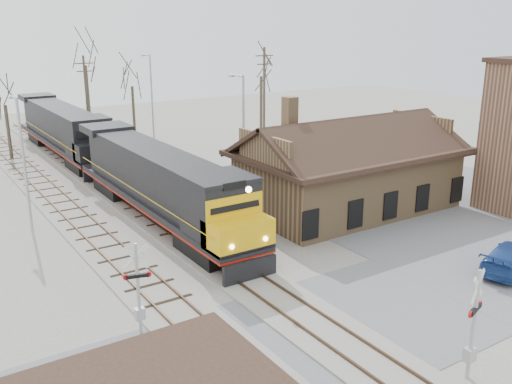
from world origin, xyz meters
TOP-DOWN VIEW (x-y plane):
  - ground at (0.00, 0.00)m, footprint 140.00×140.00m
  - road at (0.00, 0.00)m, footprint 60.00×9.00m
  - parking_lot at (18.00, 4.00)m, footprint 22.00×26.00m
  - track_main at (0.00, 15.00)m, footprint 3.40×90.00m
  - track_siding at (-4.50, 15.00)m, footprint 3.40×90.00m
  - depot at (11.99, 12.00)m, footprint 15.20×9.31m
  - locomotive_lead at (0.00, 16.24)m, footprint 3.31×22.16m
  - locomotive_trailing at (0.00, 38.67)m, footprint 3.31×22.16m
  - crossbuck_near at (2.35, -5.33)m, footprint 1.20×0.46m
  - crossbuck_far at (-6.51, 4.21)m, footprint 1.14×0.38m
  - streetlight_a at (-7.42, 20.06)m, footprint 0.25×2.04m
  - streetlight_b at (7.92, 19.23)m, footprint 0.25×2.04m
  - streetlight_c at (7.28, 34.52)m, footprint 0.25×2.04m
  - utility_pole_b at (3.82, 43.45)m, footprint 2.00×0.24m
  - utility_pole_c at (17.35, 30.36)m, footprint 2.00×0.24m
  - tree_b at (-4.68, 40.43)m, footprint 3.43×3.43m
  - tree_c at (5.54, 48.56)m, footprint 5.21×5.21m
  - tree_d at (9.03, 43.85)m, footprint 3.81×3.81m
  - tree_e at (20.94, 36.26)m, footprint 4.52×4.52m

SIDE VIEW (x-z plane):
  - ground at x=0.00m, z-range 0.00..0.00m
  - road at x=0.00m, z-range 0.00..0.03m
  - parking_lot at x=18.00m, z-range 0.01..0.04m
  - track_main at x=0.00m, z-range -0.05..0.19m
  - track_siding at x=-4.50m, z-range -0.05..0.19m
  - crossbuck_far at x=-6.51m, z-range -0.12..3.93m
  - crossbuck_near at x=2.35m, z-range -0.15..4.18m
  - depot at x=11.99m, z-range -1.54..6.36m
  - locomotive_trailing at x=0.00m, z-range 0.26..4.92m
  - locomotive_lead at x=0.00m, z-range 0.13..5.05m
  - streetlight_a at x=-7.42m, z-range 0.53..8.81m
  - utility_pole_b at x=3.82m, z-range 0.22..9.42m
  - streetlight_b at x=7.92m, z-range 0.54..9.39m
  - utility_pole_c at x=17.35m, z-range 0.23..10.41m
  - streetlight_c at x=7.28m, z-range 0.54..10.16m
  - tree_b at x=-4.68m, z-range 1.77..10.18m
  - tree_d at x=9.03m, z-range 1.97..11.32m
  - tree_e at x=20.94m, z-range 2.35..13.43m
  - tree_c at x=5.54m, z-range 2.71..15.48m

